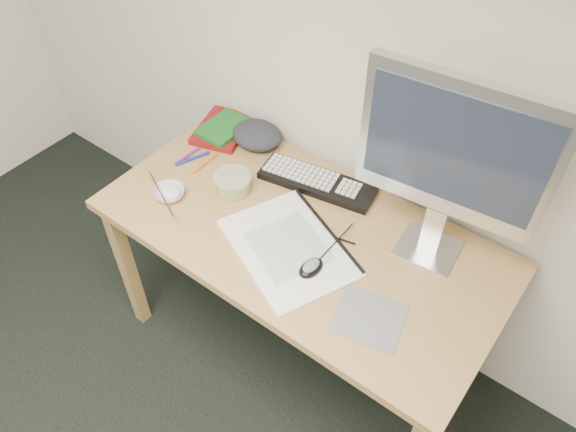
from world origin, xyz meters
name	(u,v)px	position (x,y,z in m)	size (l,w,h in m)	color
desk	(300,247)	(0.21, 1.43, 0.67)	(1.40, 0.70, 0.75)	tan
mousepad	(369,318)	(0.58, 1.27, 0.75)	(0.20, 0.18, 0.00)	slate
sketchpad	(288,248)	(0.23, 1.34, 0.76)	(0.45, 0.32, 0.01)	white
keyboard	(317,182)	(0.13, 1.65, 0.76)	(0.43, 0.14, 0.03)	black
monitor	(453,155)	(0.60, 1.62, 1.15)	(0.56, 0.19, 0.65)	silver
mouse	(311,266)	(0.34, 1.31, 0.78)	(0.06, 0.10, 0.03)	black
rice_bowl	(169,193)	(-0.26, 1.28, 0.77)	(0.11, 0.11, 0.04)	silver
chopsticks	(161,193)	(-0.26, 1.25, 0.79)	(0.02, 0.02, 0.25)	#ABABAD
fruit_tub	(233,183)	(-0.10, 1.45, 0.78)	(0.14, 0.14, 0.07)	#F1CB55
book_red	(223,129)	(-0.36, 1.68, 0.76)	(0.19, 0.25, 0.03)	maroon
book_green	(224,127)	(-0.34, 1.67, 0.78)	(0.15, 0.20, 0.02)	#19651F
cloth_lump	(257,135)	(-0.21, 1.71, 0.79)	(0.17, 0.15, 0.07)	#26292D
pencil_pink	(298,210)	(0.15, 1.50, 0.75)	(0.01, 0.01, 0.16)	pink
pencil_tan	(317,227)	(0.25, 1.48, 0.75)	(0.01, 0.01, 0.17)	tan
pencil_black	(329,235)	(0.30, 1.47, 0.75)	(0.01, 0.01, 0.19)	black
marker_blue	(192,158)	(-0.34, 1.48, 0.76)	(0.01, 0.01, 0.14)	#1C2499
marker_orange	(205,163)	(-0.28, 1.49, 0.76)	(0.01, 0.01, 0.13)	orange
marker_purple	(188,155)	(-0.36, 1.48, 0.76)	(0.01, 0.01, 0.12)	#72227F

